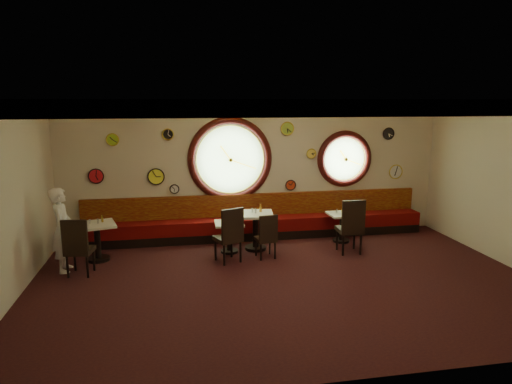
# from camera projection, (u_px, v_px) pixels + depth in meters

# --- Properties ---
(floor) EXTENTS (9.00, 6.00, 0.00)m
(floor) POSITION_uv_depth(u_px,v_px,m) (285.00, 282.00, 8.18)
(floor) COLOR black
(floor) RESTS_ON ground
(ceiling) EXTENTS (9.00, 6.00, 0.02)m
(ceiling) POSITION_uv_depth(u_px,v_px,m) (288.00, 100.00, 7.55)
(ceiling) COLOR #C68A38
(ceiling) RESTS_ON wall_back
(wall_back) EXTENTS (9.00, 0.02, 3.20)m
(wall_back) POSITION_uv_depth(u_px,v_px,m) (255.00, 169.00, 10.76)
(wall_back) COLOR beige
(wall_back) RESTS_ON floor
(wall_front) EXTENTS (9.00, 0.02, 3.20)m
(wall_front) POSITION_uv_depth(u_px,v_px,m) (354.00, 249.00, 4.97)
(wall_front) COLOR beige
(wall_front) RESTS_ON floor
(wall_left) EXTENTS (0.02, 6.00, 3.20)m
(wall_left) POSITION_uv_depth(u_px,v_px,m) (5.00, 205.00, 7.07)
(wall_left) COLOR beige
(wall_left) RESTS_ON floor
(molding_back) EXTENTS (9.00, 0.10, 0.18)m
(molding_back) POSITION_uv_depth(u_px,v_px,m) (256.00, 104.00, 10.41)
(molding_back) COLOR #320A09
(molding_back) RESTS_ON wall_back
(molding_front) EXTENTS (9.00, 0.10, 0.18)m
(molding_front) POSITION_uv_depth(u_px,v_px,m) (358.00, 108.00, 4.72)
(molding_front) COLOR #320A09
(molding_front) RESTS_ON wall_back
(banquette_base) EXTENTS (8.00, 0.55, 0.20)m
(banquette_base) POSITION_uv_depth(u_px,v_px,m) (258.00, 234.00, 10.78)
(banquette_base) COLOR black
(banquette_base) RESTS_ON floor
(banquette_seat) EXTENTS (8.00, 0.55, 0.30)m
(banquette_seat) POSITION_uv_depth(u_px,v_px,m) (258.00, 224.00, 10.73)
(banquette_seat) COLOR #590708
(banquette_seat) RESTS_ON banquette_base
(banquette_back) EXTENTS (8.00, 0.10, 0.55)m
(banquette_back) POSITION_uv_depth(u_px,v_px,m) (256.00, 205.00, 10.86)
(banquette_back) COLOR #610B07
(banquette_back) RESTS_ON wall_back
(porthole_left_glass) EXTENTS (1.66, 0.02, 1.66)m
(porthole_left_glass) POSITION_uv_depth(u_px,v_px,m) (230.00, 159.00, 10.60)
(porthole_left_glass) COLOR #87B16A
(porthole_left_glass) RESTS_ON wall_back
(porthole_left_frame) EXTENTS (1.98, 0.18, 1.98)m
(porthole_left_frame) POSITION_uv_depth(u_px,v_px,m) (230.00, 159.00, 10.58)
(porthole_left_frame) COLOR #320A09
(porthole_left_frame) RESTS_ON wall_back
(porthole_left_ring) EXTENTS (1.61, 0.03, 1.61)m
(porthole_left_ring) POSITION_uv_depth(u_px,v_px,m) (230.00, 160.00, 10.55)
(porthole_left_ring) COLOR gold
(porthole_left_ring) RESTS_ON wall_back
(porthole_right_glass) EXTENTS (1.10, 0.02, 1.10)m
(porthole_right_glass) POSITION_uv_depth(u_px,v_px,m) (344.00, 159.00, 11.10)
(porthole_right_glass) COLOR #87B16A
(porthole_right_glass) RESTS_ON wall_back
(porthole_right_frame) EXTENTS (1.38, 0.18, 1.38)m
(porthole_right_frame) POSITION_uv_depth(u_px,v_px,m) (344.00, 159.00, 11.08)
(porthole_right_frame) COLOR #320A09
(porthole_right_frame) RESTS_ON wall_back
(porthole_right_ring) EXTENTS (1.09, 0.03, 1.09)m
(porthole_right_ring) POSITION_uv_depth(u_px,v_px,m) (345.00, 159.00, 11.06)
(porthole_right_ring) COLOR gold
(porthole_right_ring) RESTS_ON wall_back
(wall_clock_0) EXTENTS (0.36, 0.03, 0.36)m
(wall_clock_0) POSITION_uv_depth(u_px,v_px,m) (156.00, 177.00, 10.33)
(wall_clock_0) COLOR #FDFB38
(wall_clock_0) RESTS_ON wall_back
(wall_clock_1) EXTENTS (0.34, 0.03, 0.34)m
(wall_clock_1) POSITION_uv_depth(u_px,v_px,m) (396.00, 172.00, 11.37)
(wall_clock_1) COLOR silver
(wall_clock_1) RESTS_ON wall_back
(wall_clock_2) EXTENTS (0.30, 0.03, 0.30)m
(wall_clock_2) POSITION_uv_depth(u_px,v_px,m) (287.00, 129.00, 10.66)
(wall_clock_2) COLOR #94B638
(wall_clock_2) RESTS_ON wall_back
(wall_clock_3) EXTENTS (0.28, 0.03, 0.28)m
(wall_clock_3) POSITION_uv_depth(u_px,v_px,m) (388.00, 134.00, 11.14)
(wall_clock_3) COLOR black
(wall_clock_3) RESTS_ON wall_back
(wall_clock_4) EXTENTS (0.24, 0.03, 0.24)m
(wall_clock_4) POSITION_uv_depth(u_px,v_px,m) (291.00, 185.00, 10.95)
(wall_clock_4) COLOR red
(wall_clock_4) RESTS_ON wall_back
(wall_clock_5) EXTENTS (0.20, 0.03, 0.20)m
(wall_clock_5) POSITION_uv_depth(u_px,v_px,m) (174.00, 189.00, 10.46)
(wall_clock_5) COLOR silver
(wall_clock_5) RESTS_ON wall_back
(wall_clock_6) EXTENTS (0.24, 0.03, 0.24)m
(wall_clock_6) POSITION_uv_depth(u_px,v_px,m) (168.00, 134.00, 10.20)
(wall_clock_6) COLOR black
(wall_clock_6) RESTS_ON wall_back
(wall_clock_7) EXTENTS (0.26, 0.03, 0.26)m
(wall_clock_7) POSITION_uv_depth(u_px,v_px,m) (113.00, 140.00, 10.01)
(wall_clock_7) COLOR #98C527
(wall_clock_7) RESTS_ON wall_back
(wall_clock_8) EXTENTS (0.32, 0.03, 0.32)m
(wall_clock_8) POSITION_uv_depth(u_px,v_px,m) (96.00, 176.00, 10.09)
(wall_clock_8) COLOR red
(wall_clock_8) RESTS_ON wall_back
(wall_clock_9) EXTENTS (0.22, 0.03, 0.22)m
(wall_clock_9) POSITION_uv_depth(u_px,v_px,m) (311.00, 154.00, 10.89)
(wall_clock_9) COLOR #EDD14F
(wall_clock_9) RESTS_ON wall_back
(table_a) EXTENTS (0.86, 0.86, 0.77)m
(table_a) POSITION_uv_depth(u_px,v_px,m) (97.00, 237.00, 9.18)
(table_a) COLOR black
(table_a) RESTS_ON floor
(table_b) EXTENTS (0.62, 0.62, 0.66)m
(table_b) POSITION_uv_depth(u_px,v_px,m) (229.00, 233.00, 9.69)
(table_b) COLOR black
(table_b) RESTS_ON floor
(table_c) EXTENTS (0.83, 0.83, 0.81)m
(table_c) POSITION_uv_depth(u_px,v_px,m) (256.00, 227.00, 9.87)
(table_c) COLOR black
(table_c) RESTS_ON floor
(table_d) EXTENTS (0.63, 0.63, 0.67)m
(table_d) POSITION_uv_depth(u_px,v_px,m) (342.00, 224.00, 10.43)
(table_d) COLOR black
(table_d) RESTS_ON floor
(chair_a) EXTENTS (0.53, 0.53, 0.68)m
(chair_a) POSITION_uv_depth(u_px,v_px,m) (77.00, 244.00, 8.32)
(chair_a) COLOR black
(chair_a) RESTS_ON floor
(chair_b) EXTENTS (0.61, 0.61, 0.70)m
(chair_b) POSITION_uv_depth(u_px,v_px,m) (230.00, 232.00, 9.02)
(chair_b) COLOR black
(chair_b) RESTS_ON floor
(chair_c) EXTENTS (0.45, 0.45, 0.58)m
(chair_c) POSITION_uv_depth(u_px,v_px,m) (267.00, 234.00, 9.28)
(chair_c) COLOR black
(chair_c) RESTS_ON floor
(chair_d) EXTENTS (0.51, 0.51, 0.73)m
(chair_d) POSITION_uv_depth(u_px,v_px,m) (351.00, 223.00, 9.54)
(chair_d) COLOR black
(chair_d) RESTS_ON floor
(condiment_a_salt) EXTENTS (0.03, 0.03, 0.10)m
(condiment_a_salt) POSITION_uv_depth(u_px,v_px,m) (90.00, 222.00, 9.09)
(condiment_a_salt) COLOR silver
(condiment_a_salt) RESTS_ON table_a
(condiment_b_salt) EXTENTS (0.04, 0.04, 0.11)m
(condiment_b_salt) POSITION_uv_depth(u_px,v_px,m) (228.00, 220.00, 9.63)
(condiment_b_salt) COLOR silver
(condiment_b_salt) RESTS_ON table_b
(condiment_c_salt) EXTENTS (0.04, 0.04, 0.10)m
(condiment_c_salt) POSITION_uv_depth(u_px,v_px,m) (252.00, 210.00, 9.84)
(condiment_c_salt) COLOR silver
(condiment_c_salt) RESTS_ON table_c
(condiment_d_salt) EXTENTS (0.03, 0.03, 0.09)m
(condiment_d_salt) POSITION_uv_depth(u_px,v_px,m) (337.00, 211.00, 10.43)
(condiment_d_salt) COLOR silver
(condiment_d_salt) RESTS_ON table_d
(condiment_a_pepper) EXTENTS (0.04, 0.04, 0.10)m
(condiment_a_pepper) POSITION_uv_depth(u_px,v_px,m) (98.00, 221.00, 9.13)
(condiment_a_pepper) COLOR silver
(condiment_a_pepper) RESTS_ON table_a
(condiment_b_pepper) EXTENTS (0.03, 0.03, 0.09)m
(condiment_b_pepper) POSITION_uv_depth(u_px,v_px,m) (232.00, 220.00, 9.66)
(condiment_b_pepper) COLOR silver
(condiment_b_pepper) RESTS_ON table_b
(condiment_c_pepper) EXTENTS (0.04, 0.04, 0.11)m
(condiment_c_pepper) POSITION_uv_depth(u_px,v_px,m) (256.00, 211.00, 9.78)
(condiment_c_pepper) COLOR #BAB9BE
(condiment_c_pepper) RESTS_ON table_c
(condiment_d_pepper) EXTENTS (0.03, 0.03, 0.09)m
(condiment_d_pepper) POSITION_uv_depth(u_px,v_px,m) (343.00, 212.00, 10.35)
(condiment_d_pepper) COLOR #B8B7BC
(condiment_d_pepper) RESTS_ON table_d
(condiment_a_bottle) EXTENTS (0.04, 0.04, 0.14)m
(condiment_a_bottle) POSITION_uv_depth(u_px,v_px,m) (102.00, 219.00, 9.24)
(condiment_a_bottle) COLOR gold
(condiment_a_bottle) RESTS_ON table_a
(condiment_b_bottle) EXTENTS (0.05, 0.05, 0.18)m
(condiment_b_bottle) POSITION_uv_depth(u_px,v_px,m) (232.00, 217.00, 9.73)
(condiment_b_bottle) COLOR gold
(condiment_b_bottle) RESTS_ON table_b
(condiment_c_bottle) EXTENTS (0.06, 0.06, 0.18)m
(condiment_c_bottle) POSITION_uv_depth(u_px,v_px,m) (261.00, 208.00, 9.90)
(condiment_c_bottle) COLOR #C5872E
(condiment_c_bottle) RESTS_ON table_c
(condiment_d_bottle) EXTENTS (0.06, 0.06, 0.18)m
(condiment_d_bottle) POSITION_uv_depth(u_px,v_px,m) (343.00, 208.00, 10.48)
(condiment_d_bottle) COLOR yellow
(condiment_d_bottle) RESTS_ON table_d
(waiter) EXTENTS (0.42, 0.61, 1.61)m
(waiter) POSITION_uv_depth(u_px,v_px,m) (62.00, 230.00, 8.57)
(waiter) COLOR white
(waiter) RESTS_ON floor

